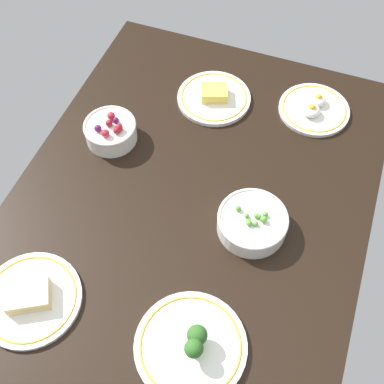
# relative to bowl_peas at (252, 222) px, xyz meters

# --- Properties ---
(dining_table) EXTENTS (1.10, 0.84, 0.04)m
(dining_table) POSITION_rel_bowl_peas_xyz_m (0.03, 0.16, -0.05)
(dining_table) COLOR black
(dining_table) RESTS_ON ground
(bowl_peas) EXTENTS (0.16, 0.16, 0.06)m
(bowl_peas) POSITION_rel_bowl_peas_xyz_m (0.00, 0.00, 0.00)
(bowl_peas) COLOR white
(bowl_peas) RESTS_ON dining_table
(plate_sandwich) EXTENTS (0.22, 0.22, 0.04)m
(plate_sandwich) POSITION_rel_bowl_peas_xyz_m (-0.33, 0.39, -0.02)
(plate_sandwich) COLOR white
(plate_sandwich) RESTS_ON dining_table
(bowl_berries) EXTENTS (0.14, 0.14, 0.07)m
(bowl_berries) POSITION_rel_bowl_peas_xyz_m (0.13, 0.42, 0.00)
(bowl_berries) COLOR white
(bowl_berries) RESTS_ON dining_table
(plate_cheese) EXTENTS (0.20, 0.20, 0.04)m
(plate_cheese) POSITION_rel_bowl_peas_xyz_m (0.36, 0.21, -0.02)
(plate_cheese) COLOR white
(plate_cheese) RESTS_ON dining_table
(plate_eggs) EXTENTS (0.19, 0.19, 0.05)m
(plate_eggs) POSITION_rel_bowl_peas_xyz_m (0.41, -0.06, -0.02)
(plate_eggs) COLOR white
(plate_eggs) RESTS_ON dining_table
(plate_broccoli) EXTENTS (0.23, 0.23, 0.07)m
(plate_broccoli) POSITION_rel_bowl_peas_xyz_m (-0.31, 0.04, -0.01)
(plate_broccoli) COLOR white
(plate_broccoli) RESTS_ON dining_table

